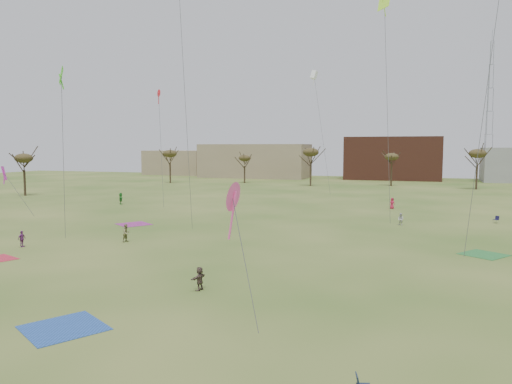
% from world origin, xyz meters
% --- Properties ---
extents(ground, '(260.00, 260.00, 0.00)m').
position_xyz_m(ground, '(0.00, 0.00, 0.00)').
color(ground, '#30561A').
rests_on(ground, ground).
extents(spectator_fore_b, '(0.87, 0.99, 1.71)m').
position_xyz_m(spectator_fore_b, '(-14.20, 15.13, 0.86)').
color(spectator_fore_b, '#8A8658').
rests_on(spectator_fore_b, ground).
extents(spectator_fore_c, '(0.69, 1.46, 1.51)m').
position_xyz_m(spectator_fore_c, '(-0.70, 2.84, 0.76)').
color(spectator_fore_c, brown).
rests_on(spectator_fore_c, ground).
extents(spectator_mid_d, '(0.39, 0.89, 1.49)m').
position_xyz_m(spectator_mid_d, '(-21.86, 9.99, 0.75)').
color(spectator_mid_d, '#863989').
rests_on(spectator_mid_d, ground).
extents(spectator_mid_e, '(0.87, 0.82, 1.42)m').
position_xyz_m(spectator_mid_e, '(10.41, 34.00, 0.71)').
color(spectator_mid_e, silver).
rests_on(spectator_mid_e, ground).
extents(flyer_far_a, '(1.42, 1.71, 1.84)m').
position_xyz_m(flyer_far_a, '(-32.80, 41.74, 0.92)').
color(flyer_far_a, '#2B822F').
rests_on(flyer_far_a, ground).
extents(flyer_far_b, '(0.96, 0.86, 1.65)m').
position_xyz_m(flyer_far_b, '(8.61, 49.53, 0.82)').
color(flyer_far_b, '#C22145').
rests_on(flyer_far_b, ground).
extents(blanket_blue, '(4.95, 4.95, 0.03)m').
position_xyz_m(blanket_blue, '(-4.37, -5.31, 0.00)').
color(blanket_blue, '#2752AA').
rests_on(blanket_blue, ground).
extents(blanket_plum, '(4.73, 4.73, 0.03)m').
position_xyz_m(blanket_plum, '(-19.48, 24.63, 0.00)').
color(blanket_plum, '#9B2F86').
rests_on(blanket_plum, ground).
extents(blanket_olive, '(4.45, 4.45, 0.03)m').
position_xyz_m(blanket_olive, '(17.69, 19.87, 0.00)').
color(blanket_olive, '#2C7B38').
rests_on(blanket_olive, ground).
extents(camp_chair_right, '(0.74, 0.74, 0.87)m').
position_xyz_m(camp_chair_right, '(21.19, 39.29, 0.26)').
color(camp_chair_right, '#18153B').
rests_on(camp_chair_right, ground).
extents(kites_aloft, '(70.97, 67.05, 27.85)m').
position_xyz_m(kites_aloft, '(-2.01, 29.30, 20.73)').
color(kites_aloft, '#EC4B1B').
rests_on(kites_aloft, ground).
extents(tree_line, '(117.44, 49.32, 8.91)m').
position_xyz_m(tree_line, '(-2.85, 79.12, 7.09)').
color(tree_line, '#3A2B1E').
rests_on(tree_line, ground).
extents(building_tan, '(32.00, 14.00, 10.00)m').
position_xyz_m(building_tan, '(-35.00, 115.00, 5.00)').
color(building_tan, '#937F60').
rests_on(building_tan, ground).
extents(building_brick, '(26.00, 16.00, 12.00)m').
position_xyz_m(building_brick, '(5.00, 120.00, 6.00)').
color(building_brick, brown).
rests_on(building_brick, ground).
extents(building_tan_west, '(20.00, 12.00, 8.00)m').
position_xyz_m(building_tan_west, '(-65.00, 122.00, 4.00)').
color(building_tan_west, '#937F60').
rests_on(building_tan_west, ground).
extents(radio_tower, '(1.51, 1.72, 41.00)m').
position_xyz_m(radio_tower, '(30.00, 125.00, 19.21)').
color(radio_tower, '#9EA3A8').
rests_on(radio_tower, ground).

